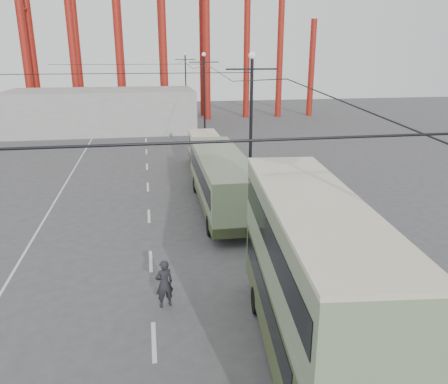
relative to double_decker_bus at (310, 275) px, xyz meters
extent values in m
cube|color=silver|center=(-4.62, 16.84, -3.01)|extent=(0.15, 82.00, 0.01)
cube|color=silver|center=(1.78, 17.84, -3.01)|extent=(0.12, 120.00, 0.01)
cube|color=silver|center=(-10.62, 17.84, -3.01)|extent=(0.12, 120.00, 0.01)
cylinder|color=black|center=(1.98, 15.84, 1.48)|extent=(0.20, 0.20, 9.00)
cylinder|color=black|center=(1.98, 15.84, -2.77)|extent=(0.44, 0.44, 0.50)
cube|color=black|center=(1.98, 15.84, 5.28)|extent=(3.20, 0.10, 0.10)
sphere|color=white|center=(1.98, 15.84, 6.08)|extent=(0.44, 0.44, 0.44)
cylinder|color=black|center=(1.98, 37.84, 1.48)|extent=(0.20, 0.20, 9.00)
cylinder|color=black|center=(1.98, 37.84, -2.77)|extent=(0.44, 0.44, 0.50)
cube|color=black|center=(1.98, 37.84, 5.28)|extent=(3.20, 0.10, 0.10)
sphere|color=white|center=(1.98, 37.84, 6.08)|extent=(0.44, 0.44, 0.44)
cylinder|color=black|center=(1.98, 59.84, 1.48)|extent=(0.20, 0.20, 9.00)
cylinder|color=black|center=(1.98, 59.84, -2.77)|extent=(0.44, 0.44, 0.50)
cube|color=black|center=(1.98, 59.84, 5.28)|extent=(3.20, 0.10, 0.10)
sphere|color=white|center=(1.98, 59.84, 6.08)|extent=(0.44, 0.44, 0.44)
cylinder|color=maroon|center=(-19.62, 52.84, 10.48)|extent=(1.00, 1.00, 27.00)
cylinder|color=maroon|center=(-19.62, 56.84, 10.48)|extent=(1.00, 1.00, 27.00)
cylinder|color=maroon|center=(10.38, 53.84, 11.98)|extent=(0.90, 0.90, 30.00)
cylinder|color=maroon|center=(15.38, 53.84, 7.98)|extent=(0.90, 0.90, 22.00)
cylinder|color=maroon|center=(20.38, 53.84, 3.98)|extent=(0.90, 0.90, 14.00)
cube|color=gray|center=(-9.62, 44.84, -0.52)|extent=(22.00, 10.00, 5.00)
cube|color=#3A4324|center=(0.00, 0.00, -1.36)|extent=(3.59, 10.26, 2.21)
cube|color=black|center=(0.00, 0.00, -0.91)|extent=(3.41, 8.26, 0.90)
cube|color=gray|center=(0.00, 0.00, -0.11)|extent=(3.61, 10.26, 0.30)
cube|color=gray|center=(0.00, 0.00, 1.15)|extent=(3.59, 10.26, 2.21)
cube|color=black|center=(0.00, 0.00, 1.25)|extent=(3.57, 9.66, 0.85)
cube|color=beige|center=(0.00, 0.00, 2.31)|extent=(3.61, 10.26, 0.12)
cylinder|color=black|center=(-0.82, 2.92, -2.52)|extent=(0.39, 1.03, 1.00)
cylinder|color=black|center=(1.44, 2.67, -2.52)|extent=(0.39, 1.03, 1.00)
cube|color=gray|center=(-0.16, 14.38, -1.11)|extent=(2.92, 12.05, 2.62)
cube|color=black|center=(-0.16, 14.38, -0.67)|extent=(2.94, 10.74, 1.04)
cube|color=#3A4324|center=(-0.16, 14.38, -2.15)|extent=(2.95, 12.05, 0.55)
cube|color=gray|center=(-0.16, 14.38, 0.29)|extent=(2.94, 12.05, 0.17)
cylinder|color=black|center=(-1.34, 17.78, -2.47)|extent=(0.32, 1.10, 1.09)
cylinder|color=black|center=(1.13, 17.74, -2.47)|extent=(0.32, 1.10, 1.09)
cylinder|color=black|center=(-1.45, 10.57, -2.47)|extent=(0.32, 1.10, 1.09)
cylinder|color=black|center=(1.02, 10.53, -2.47)|extent=(0.32, 1.10, 1.09)
cube|color=beige|center=(0.20, 23.07, -1.43)|extent=(2.40, 9.10, 2.18)
cube|color=black|center=(0.20, 23.07, -1.07)|extent=(2.42, 8.01, 0.86)
cube|color=#3A4324|center=(0.20, 23.07, -2.30)|extent=(2.43, 9.10, 0.45)
cube|color=beige|center=(0.20, 23.07, -0.27)|extent=(2.42, 9.10, 0.15)
cylinder|color=black|center=(-0.79, 25.44, -2.57)|extent=(0.27, 0.91, 0.91)
cylinder|color=black|center=(1.26, 25.41, -2.57)|extent=(0.27, 0.91, 0.91)
cylinder|color=black|center=(-0.87, 20.36, -2.57)|extent=(0.27, 0.91, 0.91)
cylinder|color=black|center=(1.18, 20.33, -2.57)|extent=(0.27, 0.91, 0.91)
imported|color=black|center=(-4.13, 3.95, -2.06)|extent=(0.80, 0.65, 1.91)
camera|label=1|loc=(-4.48, -10.79, 6.20)|focal=35.00mm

